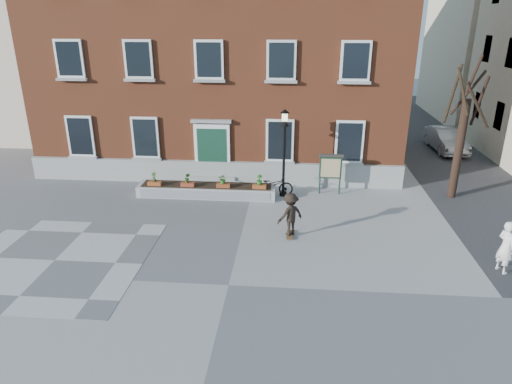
# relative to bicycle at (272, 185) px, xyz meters

# --- Properties ---
(ground) EXTENTS (100.00, 100.00, 0.00)m
(ground) POSITION_rel_bicycle_xyz_m (-0.93, -7.46, -0.50)
(ground) COLOR gray
(ground) RESTS_ON ground
(checker_patch) EXTENTS (6.00, 6.00, 0.01)m
(checker_patch) POSITION_rel_bicycle_xyz_m (-6.93, -6.46, -0.49)
(checker_patch) COLOR #5D5D60
(checker_patch) RESTS_ON ground
(distant_building) EXTENTS (10.00, 12.00, 13.00)m
(distant_building) POSITION_rel_bicycle_xyz_m (-18.93, 12.54, 6.00)
(distant_building) COLOR beige
(distant_building) RESTS_ON ground
(bicycle) EXTENTS (1.96, 0.85, 1.00)m
(bicycle) POSITION_rel_bicycle_xyz_m (0.00, 0.00, 0.00)
(bicycle) COLOR black
(bicycle) RESTS_ON ground
(parked_car) EXTENTS (1.66, 4.29, 1.39)m
(parked_car) POSITION_rel_bicycle_xyz_m (10.03, 8.20, 0.20)
(parked_car) COLOR #ACAEB1
(parked_car) RESTS_ON ground
(bystander) EXTENTS (0.61, 0.74, 1.74)m
(bystander) POSITION_rel_bicycle_xyz_m (7.63, -5.93, 0.37)
(bystander) COLOR white
(bystander) RESTS_ON ground
(brick_building) EXTENTS (18.40, 10.85, 12.60)m
(brick_building) POSITION_rel_bicycle_xyz_m (-2.93, 6.51, 5.80)
(brick_building) COLOR #964629
(brick_building) RESTS_ON ground
(planter_assembly) EXTENTS (6.20, 1.12, 1.15)m
(planter_assembly) POSITION_rel_bicycle_xyz_m (-2.92, -0.29, -0.19)
(planter_assembly) COLOR #B9B9B5
(planter_assembly) RESTS_ON ground
(bare_tree) EXTENTS (1.83, 1.83, 6.16)m
(bare_tree) POSITION_rel_bicycle_xyz_m (8.08, 0.55, 2.29)
(bare_tree) COLOR #301E15
(bare_tree) RESTS_ON ground
(lamp_post) EXTENTS (0.40, 0.40, 3.93)m
(lamp_post) POSITION_rel_bicycle_xyz_m (0.51, 0.06, 2.04)
(lamp_post) COLOR black
(lamp_post) RESTS_ON ground
(notice_board) EXTENTS (1.10, 0.16, 1.87)m
(notice_board) POSITION_rel_bicycle_xyz_m (2.60, 0.45, 0.76)
(notice_board) COLOR #193326
(notice_board) RESTS_ON ground
(skateboarder) EXTENTS (1.20, 1.09, 1.69)m
(skateboarder) POSITION_rel_bicycle_xyz_m (0.87, -4.00, 0.38)
(skateboarder) COLOR brown
(skateboarder) RESTS_ON ground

